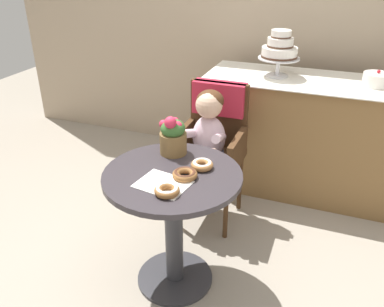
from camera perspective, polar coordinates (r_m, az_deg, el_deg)
The scene contains 13 objects.
ground_plane at distance 2.48m, azimuth -2.42°, elevation -17.34°, with size 8.00×8.00×0.00m, color gray.
back_wall at distance 3.56m, azimuth 9.64°, elevation 20.59°, with size 4.80×0.10×2.70m, color tan.
cafe_table at distance 2.16m, azimuth -2.68°, elevation -7.69°, with size 0.72×0.72×0.72m.
wicker_chair at distance 2.71m, azimuth 3.21°, elevation 3.23°, with size 0.42×0.45×0.95m.
seated_child at distance 2.56m, azimuth 2.16°, elevation 2.69°, with size 0.27×0.32×0.73m.
paper_napkin at distance 1.95m, azimuth -4.09°, elevation -4.37°, with size 0.25×0.20×0.00m, color white.
donut_front at distance 2.08m, azimuth 1.44°, elevation -1.57°, with size 0.12×0.12×0.04m.
donut_mid at distance 1.87m, azimuth -3.59°, elevation -5.22°, with size 0.12×0.12×0.04m.
donut_side at distance 1.99m, azimuth -1.02°, elevation -2.94°, with size 0.13×0.13×0.04m.
flower_vase at distance 2.20m, azimuth -2.73°, elevation 2.60°, with size 0.15×0.15×0.23m.
display_counter at distance 3.19m, azimuth 15.95°, elevation 2.35°, with size 1.56×0.62×0.90m.
tiered_cake_stand at distance 3.02m, azimuth 12.39°, elevation 14.29°, with size 0.30×0.30×0.33m.
round_layer_cake at distance 3.04m, azimuth 24.88°, elevation 9.54°, with size 0.19×0.19×0.11m.
Camera 1 is at (0.72, -1.61, 1.74)m, focal length 37.42 mm.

